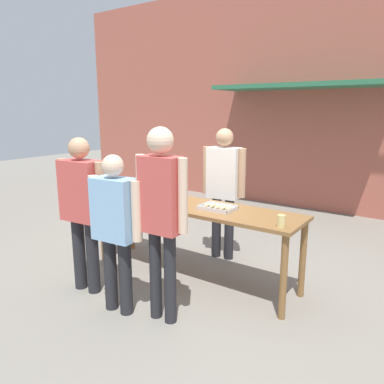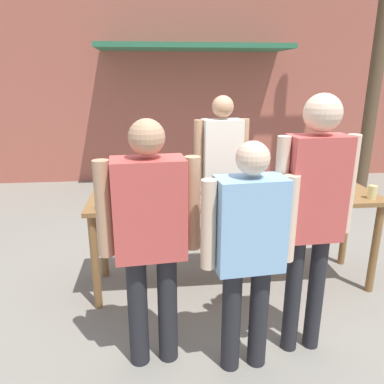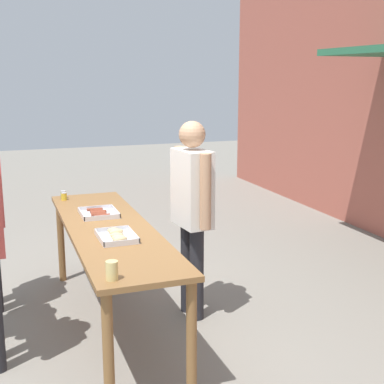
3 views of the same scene
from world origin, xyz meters
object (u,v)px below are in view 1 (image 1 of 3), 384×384
Objects in this scene: beer_cup at (281,221)px; food_tray_sausages at (165,199)px; food_tray_buns at (218,208)px; person_customer_waiting_in_line at (115,222)px; condiment_jar_mustard at (107,192)px; condiment_jar_ketchup at (111,193)px; person_server_behind_table at (224,182)px; person_customer_holding_hotdog at (82,203)px; person_customer_with_cup at (161,207)px.

food_tray_sausages is at bearing 172.63° from beer_cup.
food_tray_buns is 0.24× the size of person_customer_waiting_in_line.
condiment_jar_mustard and condiment_jar_ketchup have the same top height.
food_tray_sausages is 0.22× the size of person_server_behind_table.
person_customer_holding_hotdog is at bearing -120.24° from person_server_behind_table.
food_tray_sausages is 1.59m from beer_cup.
condiment_jar_mustard is (-0.79, -0.21, 0.03)m from food_tray_sausages.
condiment_jar_mustard is 1.34m from person_customer_waiting_in_line.
condiment_jar_mustard is 2.37m from beer_cup.
condiment_jar_mustard is 0.65× the size of beer_cup.
beer_cup reaches higher than condiment_jar_mustard.
beer_cup is 2.08m from person_customer_holding_hotdog.
food_tray_buns is at bearing 0.13° from food_tray_sausages.
person_customer_holding_hotdog reaches higher than condiment_jar_ketchup.
person_customer_holding_hotdog is (0.34, -0.72, 0.07)m from condiment_jar_ketchup.
beer_cup reaches higher than food_tray_buns.
beer_cup is 0.07× the size of person_customer_holding_hotdog.
beer_cup is at bearing -7.37° from food_tray_sausages.
person_server_behind_table reaches higher than condiment_jar_ketchup.
beer_cup is 0.06× the size of person_customer_with_cup.
food_tray_buns is 0.84m from person_server_behind_table.
food_tray_sausages is 0.82m from condiment_jar_mustard.
person_customer_with_cup reaches higher than person_customer_waiting_in_line.
person_server_behind_table reaches higher than person_customer_holding_hotdog.
person_server_behind_table reaches higher than beer_cup.
person_customer_with_cup is (-0.05, -0.92, 0.20)m from food_tray_buns.
person_server_behind_table is at bearing 41.22° from condiment_jar_ketchup.
food_tray_buns is 1.48m from person_customer_holding_hotdog.
condiment_jar_mustard is at bearing 176.44° from condiment_jar_ketchup.
person_customer_waiting_in_line is at bearing -76.72° from food_tray_sausages.
condiment_jar_mustard is at bearing -64.83° from person_customer_holding_hotdog.
person_customer_with_cup is (1.50, -0.71, 0.18)m from condiment_jar_mustard.
food_tray_buns is 0.22× the size of person_server_behind_table.
person_customer_with_cup is at bearing -140.41° from beer_cup.
beer_cup reaches higher than food_tray_sausages.
condiment_jar_ketchup reaches higher than food_tray_buns.
food_tray_buns is at bearing -95.57° from person_customer_with_cup.
condiment_jar_ketchup is at bearing -144.57° from person_server_behind_table.
condiment_jar_mustard is 0.05× the size of person_customer_holding_hotdog.
food_tray_buns is 0.23× the size of person_customer_holding_hotdog.
person_customer_holding_hotdog is (-1.14, -0.94, 0.09)m from food_tray_buns.
food_tray_buns is at bearing 8.54° from condiment_jar_ketchup.
condiment_jar_mustard is at bearing -164.80° from food_tray_sausages.
person_server_behind_table is 0.95× the size of person_customer_with_cup.
person_customer_with_cup reaches higher than person_server_behind_table.
person_customer_with_cup is 1.17× the size of person_customer_waiting_in_line.
person_customer_holding_hotdog is 1.08× the size of person_customer_waiting_in_line.
condiment_jar_ketchup is at bearing -162.77° from food_tray_sausages.
person_customer_waiting_in_line is (-0.46, -0.14, -0.19)m from person_customer_with_cup.
food_tray_sausages is at bearing -81.55° from person_customer_waiting_in_line.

